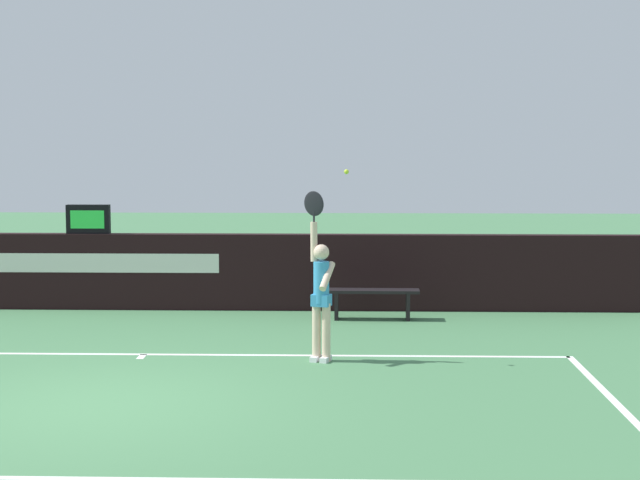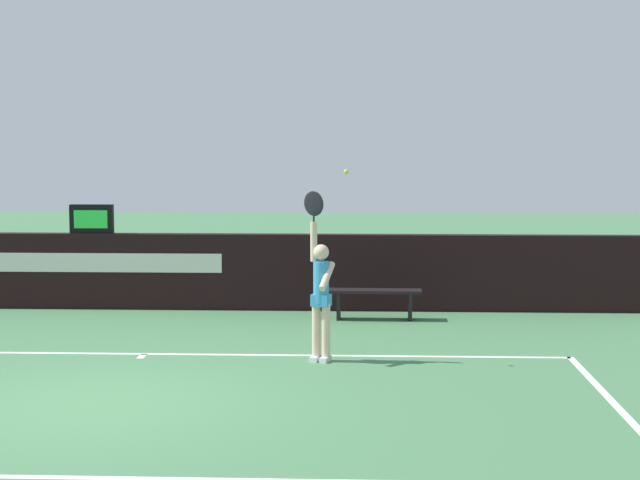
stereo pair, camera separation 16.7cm
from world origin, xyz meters
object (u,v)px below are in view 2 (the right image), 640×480
object	(u,v)px
speed_display	(92,219)
tennis_ball	(346,172)
tennis_player	(321,292)
courtside_bench_near	(374,297)

from	to	relation	value
speed_display	tennis_ball	xyz separation A→B (m)	(4.60, -4.31, 0.99)
tennis_player	courtside_bench_near	world-z (taller)	tennis_player
speed_display	tennis_player	distance (m)	6.00
tennis_player	tennis_ball	size ratio (longest dim) A/B	36.54
tennis_player	courtside_bench_near	size ratio (longest dim) A/B	1.48
speed_display	courtside_bench_near	bearing A→B (deg)	-10.62
tennis_player	speed_display	bearing A→B (deg)	135.53
speed_display	tennis_player	bearing A→B (deg)	-44.47
tennis_ball	courtside_bench_near	world-z (taller)	tennis_ball
tennis_player	courtside_bench_near	distance (m)	3.37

